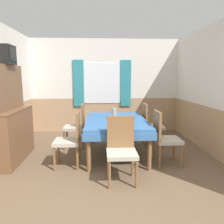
# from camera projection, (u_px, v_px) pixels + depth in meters

# --- Properties ---
(ground_plane) EXTENTS (16.00, 16.00, 0.00)m
(ground_plane) POSITION_uv_depth(u_px,v_px,m) (116.00, 223.00, 2.35)
(ground_plane) COLOR brown
(wall_back) EXTENTS (4.51, 0.10, 2.60)m
(wall_back) POSITION_uv_depth(u_px,v_px,m) (105.00, 86.00, 6.19)
(wall_back) COLOR white
(wall_back) RESTS_ON ground_plane
(wall_right) EXTENTS (0.05, 4.48, 2.60)m
(wall_right) POSITION_uv_depth(u_px,v_px,m) (214.00, 90.00, 4.27)
(wall_right) COLOR white
(wall_right) RESTS_ON ground_plane
(dining_table) EXTENTS (1.20, 1.78, 0.72)m
(dining_table) POSITION_uv_depth(u_px,v_px,m) (116.00, 124.00, 4.33)
(dining_table) COLOR #386BA8
(dining_table) RESTS_ON ground_plane
(chair_left_near) EXTENTS (0.44, 0.44, 0.97)m
(chair_left_near) POSITION_uv_depth(u_px,v_px,m) (71.00, 138.00, 3.78)
(chair_left_near) COLOR brown
(chair_left_near) RESTS_ON ground_plane
(chair_left_far) EXTENTS (0.44, 0.44, 0.97)m
(chair_left_far) POSITION_uv_depth(u_px,v_px,m) (77.00, 124.00, 4.83)
(chair_left_far) COLOR brown
(chair_left_far) RESTS_ON ground_plane
(chair_head_near) EXTENTS (0.44, 0.44, 0.97)m
(chair_head_near) POSITION_uv_depth(u_px,v_px,m) (121.00, 147.00, 3.26)
(chair_head_near) COLOR brown
(chair_head_near) RESTS_ON ground_plane
(chair_right_far) EXTENTS (0.44, 0.44, 0.97)m
(chair_right_far) POSITION_uv_depth(u_px,v_px,m) (150.00, 124.00, 4.92)
(chair_right_far) COLOR brown
(chair_right_far) RESTS_ON ground_plane
(chair_right_near) EXTENTS (0.44, 0.44, 0.97)m
(chair_right_near) POSITION_uv_depth(u_px,v_px,m) (164.00, 136.00, 3.87)
(chair_right_near) COLOR brown
(chair_right_near) RESTS_ON ground_plane
(sideboard) EXTENTS (0.46, 1.29, 1.77)m
(sideboard) POSITION_uv_depth(u_px,v_px,m) (9.00, 121.00, 4.01)
(sideboard) COLOR brown
(sideboard) RESTS_ON ground_plane
(tv) EXTENTS (0.29, 0.37, 0.34)m
(tv) POSITION_uv_depth(u_px,v_px,m) (5.00, 55.00, 3.82)
(tv) COLOR black
(tv) RESTS_ON sideboard
(vase) EXTENTS (0.10, 0.10, 0.22)m
(vase) POSITION_uv_depth(u_px,v_px,m) (114.00, 114.00, 4.36)
(vase) COLOR #A39989
(vase) RESTS_ON dining_table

